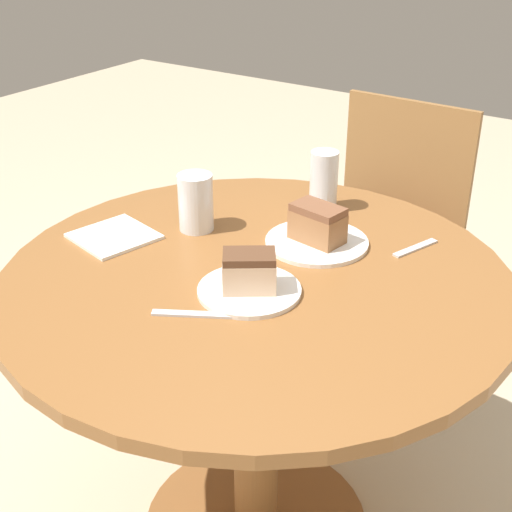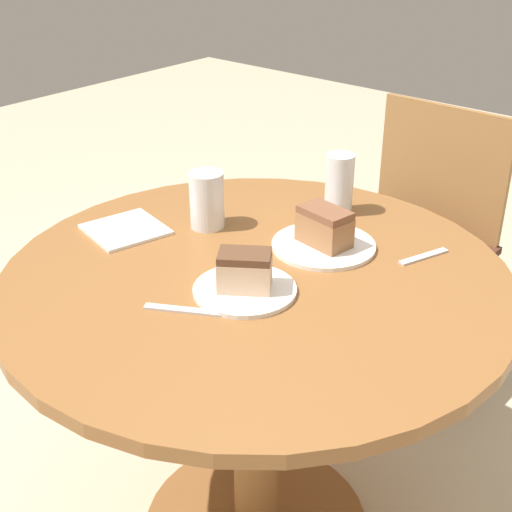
% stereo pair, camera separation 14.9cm
% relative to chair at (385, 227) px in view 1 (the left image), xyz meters
% --- Properties ---
extents(table, '(1.09, 1.09, 0.76)m').
position_rel_chair_xyz_m(table, '(0.11, -0.94, 0.10)').
color(table, brown).
rests_on(table, ground_plane).
extents(chair, '(0.49, 0.43, 0.87)m').
position_rel_chair_xyz_m(chair, '(0.00, 0.00, 0.00)').
color(chair, olive).
rests_on(chair, ground_plane).
extents(plate_near, '(0.21, 0.21, 0.01)m').
position_rel_chair_xyz_m(plate_near, '(0.14, -1.01, 0.30)').
color(plate_near, white).
rests_on(plate_near, table).
extents(plate_far, '(0.24, 0.24, 0.01)m').
position_rel_chair_xyz_m(plate_far, '(0.15, -0.75, 0.30)').
color(plate_far, white).
rests_on(plate_far, table).
extents(cake_slice_near, '(0.13, 0.12, 0.08)m').
position_rel_chair_xyz_m(cake_slice_near, '(0.14, -1.01, 0.34)').
color(cake_slice_near, beige).
rests_on(cake_slice_near, plate_near).
extents(cake_slice_far, '(0.13, 0.09, 0.09)m').
position_rel_chair_xyz_m(cake_slice_far, '(0.15, -0.75, 0.34)').
color(cake_slice_far, '#9E6B42').
rests_on(cake_slice_far, plate_far).
extents(glass_lemonade, '(0.08, 0.08, 0.14)m').
position_rel_chair_xyz_m(glass_lemonade, '(-0.13, -0.84, 0.35)').
color(glass_lemonade, silver).
rests_on(glass_lemonade, table).
extents(glass_water, '(0.07, 0.07, 0.15)m').
position_rel_chair_xyz_m(glass_water, '(0.06, -0.57, 0.36)').
color(glass_water, silver).
rests_on(glass_water, table).
extents(napkin_stack, '(0.20, 0.20, 0.01)m').
position_rel_chair_xyz_m(napkin_stack, '(-0.26, -0.98, 0.29)').
color(napkin_stack, white).
rests_on(napkin_stack, table).
extents(fork, '(0.16, 0.10, 0.00)m').
position_rel_chair_xyz_m(fork, '(0.11, -1.14, 0.29)').
color(fork, silver).
rests_on(fork, table).
extents(spoon, '(0.06, 0.13, 0.00)m').
position_rel_chair_xyz_m(spoon, '(0.34, -0.64, 0.29)').
color(spoon, silver).
rests_on(spoon, table).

